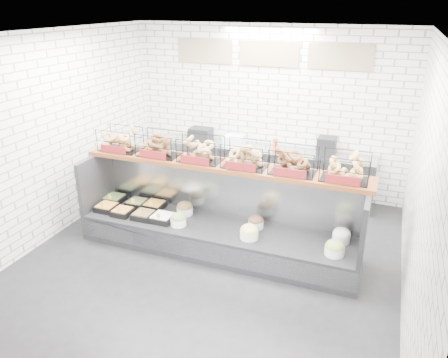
% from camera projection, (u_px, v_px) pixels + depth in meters
% --- Properties ---
extents(ground, '(5.50, 5.50, 0.00)m').
position_uv_depth(ground, '(209.00, 260.00, 6.07)').
color(ground, black).
rests_on(ground, ground).
extents(room_shell, '(5.02, 5.51, 3.01)m').
position_uv_depth(room_shell, '(225.00, 105.00, 5.81)').
color(room_shell, white).
rests_on(room_shell, ground).
extents(display_case, '(4.00, 0.90, 1.20)m').
position_uv_depth(display_case, '(217.00, 228.00, 6.25)').
color(display_case, black).
rests_on(display_case, ground).
extents(bagel_shelf, '(4.10, 0.50, 0.40)m').
position_uv_depth(bagel_shelf, '(222.00, 154.00, 5.99)').
color(bagel_shelf, '#522511').
rests_on(bagel_shelf, display_case).
extents(prep_counter, '(4.00, 0.60, 1.20)m').
position_uv_depth(prep_counter, '(260.00, 170.00, 7.99)').
color(prep_counter, '#93969B').
rests_on(prep_counter, ground).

